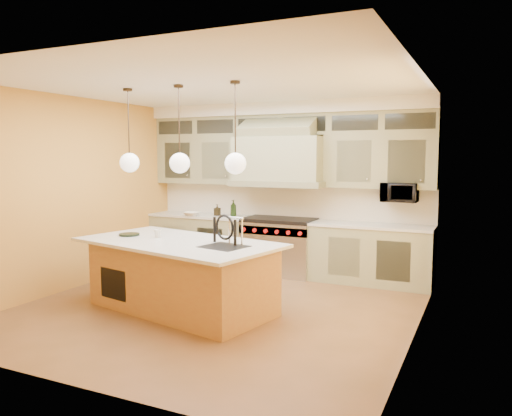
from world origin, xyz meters
The scene contains 18 objects.
floor centered at (0.00, 0.00, 0.00)m, with size 5.00×5.00×0.00m, color brown.
ceiling centered at (0.00, 0.00, 2.90)m, with size 5.00×5.00×0.00m, color white.
wall_back centered at (0.00, 2.50, 1.45)m, with size 5.00×5.00×0.00m, color gold.
wall_front centered at (0.00, -2.50, 1.45)m, with size 5.00×5.00×0.00m, color gold.
wall_left centered at (-2.50, 0.00, 1.45)m, with size 5.00×5.00×0.00m, color gold.
wall_right centered at (2.50, 0.00, 1.45)m, with size 5.00×5.00×0.00m, color gold.
back_cabinetry centered at (0.00, 2.23, 1.43)m, with size 5.00×0.77×2.90m.
range centered at (0.00, 2.14, 0.49)m, with size 1.20×0.74×0.96m.
kitchen_island centered at (-0.40, -0.25, 0.47)m, with size 2.87×1.91×1.35m.
counter_stool centered at (0.18, -0.37, 0.74)m, with size 0.58×0.58×1.29m.
microwave centered at (1.95, 2.25, 1.45)m, with size 0.54×0.37×0.30m, color black.
oil_bottle_a centered at (-0.89, 2.15, 1.09)m, with size 0.11×0.11×0.29m, color black.
oil_bottle_b centered at (-1.21, 2.15, 1.04)m, with size 0.09×0.09×0.20m, color black.
fruit_bowl centered at (-1.61, 1.92, 0.97)m, with size 0.28×0.28×0.07m, color white.
cup centered at (-0.82, -0.17, 0.97)m, with size 0.11×0.11×0.10m, color silver.
pendant_left centered at (-1.20, -0.25, 1.95)m, with size 0.26×0.26×1.11m.
pendant_center centered at (-0.40, -0.25, 1.95)m, with size 0.26×0.26×1.11m.
pendant_right centered at (0.40, -0.25, 1.95)m, with size 0.26×0.26×1.11m.
Camera 1 is at (3.18, -5.62, 2.02)m, focal length 35.00 mm.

